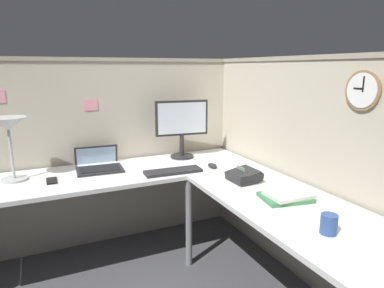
% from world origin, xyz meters
% --- Properties ---
extents(ground_plane, '(6.80, 6.80, 0.00)m').
position_xyz_m(ground_plane, '(0.00, 0.00, 0.00)').
color(ground_plane, '#47474C').
extents(cubicle_wall_back, '(2.57, 0.12, 1.58)m').
position_xyz_m(cubicle_wall_back, '(-0.36, 0.87, 0.79)').
color(cubicle_wall_back, '#B7AD99').
rests_on(cubicle_wall_back, ground).
extents(cubicle_wall_right, '(0.12, 2.37, 1.58)m').
position_xyz_m(cubicle_wall_right, '(0.87, -0.27, 0.79)').
color(cubicle_wall_right, '#B7AD99').
rests_on(cubicle_wall_right, ground).
extents(desk, '(2.35, 2.15, 0.73)m').
position_xyz_m(desk, '(-0.15, -0.05, 0.63)').
color(desk, white).
rests_on(desk, ground).
extents(monitor, '(0.46, 0.20, 0.50)m').
position_xyz_m(monitor, '(0.31, 0.64, 1.02)').
color(monitor, '#232326').
rests_on(monitor, desk).
extents(laptop, '(0.36, 0.40, 0.22)m').
position_xyz_m(laptop, '(-0.41, 0.64, 0.75)').
color(laptop, '#232326').
rests_on(laptop, desk).
extents(keyboard, '(0.44, 0.16, 0.02)m').
position_xyz_m(keyboard, '(0.08, 0.26, 0.74)').
color(keyboard, '#232326').
rests_on(keyboard, desk).
extents(computer_mouse, '(0.06, 0.10, 0.03)m').
position_xyz_m(computer_mouse, '(0.41, 0.25, 0.75)').
color(computer_mouse, '#232326').
rests_on(computer_mouse, desk).
extents(desk_lamp_dome, '(0.24, 0.24, 0.44)m').
position_xyz_m(desk_lamp_dome, '(-1.00, 0.56, 1.09)').
color(desk_lamp_dome, '#B7BABF').
rests_on(desk_lamp_dome, desk).
extents(cell_phone, '(0.07, 0.15, 0.01)m').
position_xyz_m(cell_phone, '(-0.76, 0.43, 0.73)').
color(cell_phone, black).
rests_on(cell_phone, desk).
extents(office_phone, '(0.19, 0.21, 0.11)m').
position_xyz_m(office_phone, '(0.45, -0.13, 0.77)').
color(office_phone, '#232326').
rests_on(office_phone, desk).
extents(book_stack, '(0.31, 0.26, 0.04)m').
position_xyz_m(book_stack, '(0.50, -0.52, 0.75)').
color(book_stack, '#3F7F4C').
rests_on(book_stack, desk).
extents(coffee_mug, '(0.08, 0.08, 0.10)m').
position_xyz_m(coffee_mug, '(0.39, -0.94, 0.78)').
color(coffee_mug, '#2D4C8C').
rests_on(coffee_mug, desk).
extents(wall_clock, '(0.04, 0.22, 0.22)m').
position_xyz_m(wall_clock, '(0.82, -0.71, 1.38)').
color(wall_clock, olive).
extents(pinned_note_leftmost, '(0.07, 0.00, 0.09)m').
position_xyz_m(pinned_note_leftmost, '(-1.04, 0.82, 1.30)').
color(pinned_note_leftmost, pink).
extents(pinned_note_middle, '(0.11, 0.00, 0.09)m').
position_xyz_m(pinned_note_middle, '(-0.41, 0.82, 1.21)').
color(pinned_note_middle, pink).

